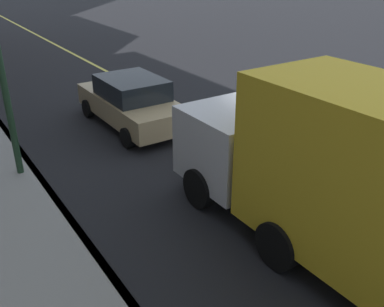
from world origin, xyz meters
name	(u,v)px	position (x,y,z in m)	size (l,w,h in m)	color
ground	(280,162)	(0.00, 0.00, 0.00)	(200.00, 200.00, 0.00)	black
sidewalk_slab	(12,249)	(0.00, 6.91, 0.07)	(80.00, 2.62, 0.15)	gray
curb_edge	(75,228)	(0.00, 5.68, 0.07)	(80.00, 0.16, 0.15)	slate
lane_stripe_center	(280,162)	(0.00, 0.00, 0.01)	(80.00, 0.16, 0.01)	#D8CC4C
car_tan	(132,102)	(4.62, 2.06, 0.80)	(4.59, 2.03, 1.59)	tan
truck_yellow	(355,179)	(-3.58, 1.97, 1.71)	(7.24, 2.42, 3.29)	silver
traffic_light_mast	(66,3)	(2.96, 4.33, 4.05)	(0.28, 4.43, 5.88)	#1E3823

